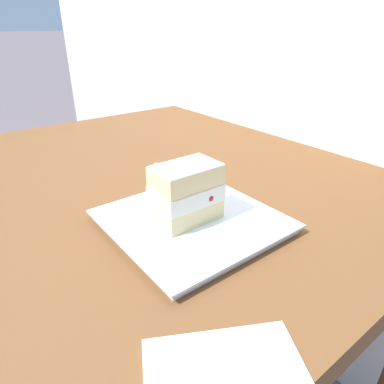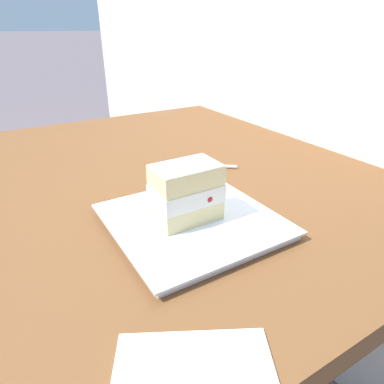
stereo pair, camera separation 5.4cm
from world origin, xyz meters
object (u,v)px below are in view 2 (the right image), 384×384
at_px(dessert_plate, 192,221).
at_px(dessert_fork, 195,165).
at_px(paper_napkin, 194,372).
at_px(diner_person, 366,31).
at_px(patio_table, 95,220).
at_px(cake_slice, 186,193).

relative_size(dessert_plate, dessert_fork, 1.79).
distance_m(dessert_fork, paper_napkin, 0.53).
bearing_deg(diner_person, patio_table, 10.57).
distance_m(cake_slice, paper_napkin, 0.27).
height_order(cake_slice, paper_napkin, cake_slice).
xyz_separation_m(dessert_fork, paper_napkin, (0.28, 0.45, -0.00)).
height_order(dessert_plate, diner_person, diner_person).
height_order(patio_table, dessert_fork, dessert_fork).
distance_m(cake_slice, dessert_fork, 0.27).
bearing_deg(patio_table, dessert_plate, 112.09).
bearing_deg(paper_napkin, patio_table, -94.13).
xyz_separation_m(dessert_fork, diner_person, (-0.91, -0.25, 0.28)).
height_order(dessert_plate, dessert_fork, dessert_plate).
height_order(patio_table, paper_napkin, paper_napkin).
distance_m(patio_table, dessert_plate, 0.29).
bearing_deg(paper_napkin, diner_person, -149.73).
bearing_deg(patio_table, diner_person, -169.43).
xyz_separation_m(cake_slice, diner_person, (-1.06, -0.46, 0.22)).
relative_size(cake_slice, paper_napkin, 0.58).
bearing_deg(dessert_fork, cake_slice, 55.13).
bearing_deg(diner_person, cake_slice, 23.51).
relative_size(patio_table, dessert_fork, 9.85).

